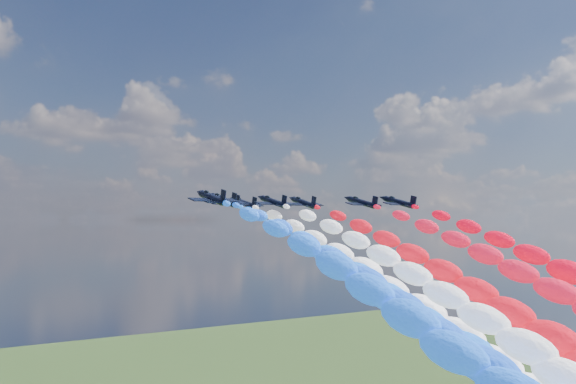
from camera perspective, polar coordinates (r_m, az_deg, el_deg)
jet_0 at (r=131.93m, az=-6.07°, el=-0.46°), size 9.57×12.81×5.27m
trail_0 at (r=91.27m, az=11.55°, el=-12.90°), size 7.07×104.30×46.88m
jet_1 at (r=145.89m, az=-5.21°, el=-0.63°), size 9.14×12.50×5.27m
trail_1 at (r=105.05m, az=10.36°, el=-11.49°), size 7.07×104.30×46.88m
jet_2 at (r=157.02m, az=-4.85°, el=-0.75°), size 9.26×12.58×5.27m
trail_2 at (r=115.92m, az=9.33°, el=-10.62°), size 7.07×104.30×46.88m
jet_3 at (r=159.59m, az=-1.20°, el=-0.78°), size 9.13×12.48×5.27m
trail_3 at (r=120.90m, az=13.82°, el=-10.24°), size 7.07×104.30×46.88m
jet_4 at (r=171.85m, az=-3.52°, el=-0.88°), size 9.50×12.75×5.27m
trail_4 at (r=131.09m, az=9.44°, el=-9.64°), size 7.07×104.30×46.88m
jet_5 at (r=167.48m, az=1.23°, el=-0.85°), size 9.83×12.98×5.27m
trail_5 at (r=130.20m, az=15.98°, el=-9.64°), size 7.07×104.30×46.88m
jet_6 at (r=166.35m, az=5.89°, el=-0.83°), size 9.31×12.62×5.27m
trail_6 at (r=132.67m, az=21.90°, el=-9.42°), size 7.07×104.30×46.88m
jet_7 at (r=165.80m, az=8.80°, el=-0.81°), size 9.65×12.86×5.27m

